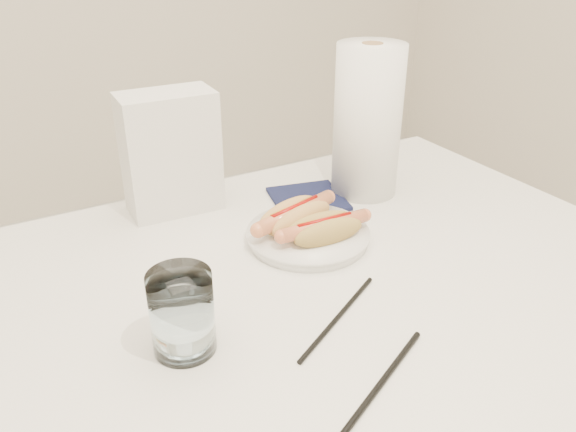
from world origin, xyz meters
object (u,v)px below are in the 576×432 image
plate (308,237)px  hotdog_right (324,229)px  napkin_box (170,153)px  paper_towel_roll (367,121)px  hotdog_left (295,217)px  table (288,315)px  water_glass (182,313)px

plate → hotdog_right: size_ratio=1.27×
napkin_box → plate: bearing=-54.4°
plate → paper_towel_roll: (0.20, 0.12, 0.14)m
plate → paper_towel_roll: bearing=30.4°
hotdog_left → hotdog_right: 0.06m
napkin_box → paper_towel_roll: size_ratio=0.77×
napkin_box → paper_towel_roll: bearing=-15.0°
table → hotdog_left: hotdog_left is taller
water_glass → plate: bearing=29.0°
hotdog_right → paper_towel_roll: bearing=40.5°
plate → water_glass: (-0.28, -0.15, 0.05)m
water_glass → table: bearing=18.8°
hotdog_right → napkin_box: (-0.16, 0.26, 0.07)m
table → plate: bearing=44.9°
hotdog_left → napkin_box: bearing=108.2°
paper_towel_roll → hotdog_right: bearing=-141.6°
table → plate: plate is taller
water_glass → napkin_box: napkin_box is taller
paper_towel_roll → hotdog_left: bearing=-156.4°
table → water_glass: 0.23m
plate → water_glass: 0.32m
plate → napkin_box: (-0.15, 0.23, 0.10)m
hotdog_left → paper_towel_roll: 0.25m
plate → hotdog_right: bearing=-73.3°
hotdog_right → napkin_box: 0.32m
table → hotdog_right: bearing=29.5°
table → paper_towel_roll: bearing=35.5°
plate → water_glass: size_ratio=1.81×
hotdog_left → paper_towel_roll: paper_towel_roll is taller
paper_towel_roll → plate: bearing=-149.6°
plate → table: bearing=-135.1°
table → water_glass: bearing=-161.2°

